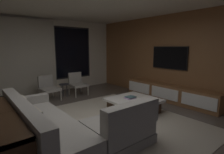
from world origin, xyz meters
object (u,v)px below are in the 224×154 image
object	(u,v)px
sectional_couch	(64,128)
mounted_tv	(169,58)
coffee_table	(134,105)
media_console	(170,93)
side_stool	(64,86)
accent_chair_near_window	(77,83)
accent_chair_by_curtain	(48,87)
book_stack_on_coffee_table	(130,97)
console_table_behind_couch	(2,134)

from	to	relation	value
sectional_couch	mounted_tv	distance (m)	3.97
coffee_table	media_console	size ratio (longest dim) A/B	0.37
side_stool	accent_chair_near_window	bearing A→B (deg)	4.68
coffee_table	accent_chair_near_window	world-z (taller)	accent_chair_near_window
accent_chair_by_curtain	book_stack_on_coffee_table	bearing A→B (deg)	-61.32
coffee_table	side_stool	distance (m)	2.61
mounted_tv	console_table_behind_couch	distance (m)	4.81
side_stool	media_console	size ratio (longest dim) A/B	0.15
accent_chair_by_curtain	media_console	bearing A→B (deg)	-41.16
accent_chair_near_window	accent_chair_by_curtain	xyz separation A→B (m)	(-1.04, -0.02, 0.00)
coffee_table	accent_chair_by_curtain	xyz separation A→B (m)	(-1.33, 2.49, 0.25)
accent_chair_near_window	side_stool	size ratio (longest dim) A/B	1.70
sectional_couch	side_stool	bearing A→B (deg)	65.83
coffee_table	console_table_behind_couch	size ratio (longest dim) A/B	0.55
accent_chair_near_window	side_stool	world-z (taller)	accent_chair_near_window
coffee_table	side_stool	bearing A→B (deg)	108.09
accent_chair_by_curtain	media_console	xyz separation A→B (m)	(2.89, -2.53, -0.18)
media_console	sectional_couch	bearing A→B (deg)	-175.90
accent_chair_by_curtain	media_console	distance (m)	3.84
accent_chair_near_window	console_table_behind_couch	distance (m)	3.79
sectional_couch	media_console	distance (m)	3.62
coffee_table	mounted_tv	bearing A→B (deg)	5.20
sectional_couch	console_table_behind_couch	distance (m)	0.93
console_table_behind_couch	accent_chair_near_window	bearing A→B (deg)	45.07
mounted_tv	console_table_behind_couch	xyz separation A→B (m)	(-4.71, -0.33, -0.93)
book_stack_on_coffee_table	mounted_tv	bearing A→B (deg)	1.74
book_stack_on_coffee_table	media_console	bearing A→B (deg)	-5.21
book_stack_on_coffee_table	accent_chair_by_curtain	size ratio (longest dim) A/B	0.34
accent_chair_by_curtain	mounted_tv	bearing A→B (deg)	-37.17
coffee_table	accent_chair_near_window	xyz separation A→B (m)	(-0.29, 2.51, 0.25)
book_stack_on_coffee_table	accent_chair_by_curtain	distance (m)	2.72
coffee_table	media_console	xyz separation A→B (m)	(1.56, -0.04, 0.06)
side_stool	sectional_couch	bearing A→B (deg)	-114.17
mounted_tv	side_stool	bearing A→B (deg)	137.83
side_stool	accent_chair_by_curtain	bearing A→B (deg)	177.98
accent_chair_by_curtain	mounted_tv	world-z (taller)	mounted_tv
coffee_table	media_console	bearing A→B (deg)	-1.44
accent_chair_by_curtain	coffee_table	bearing A→B (deg)	-61.92
book_stack_on_coffee_table	console_table_behind_couch	bearing A→B (deg)	-174.64
coffee_table	mounted_tv	world-z (taller)	mounted_tv
accent_chair_by_curtain	console_table_behind_couch	size ratio (longest dim) A/B	0.37
sectional_couch	side_stool	world-z (taller)	sectional_couch
accent_chair_near_window	media_console	size ratio (longest dim) A/B	0.25
side_stool	console_table_behind_couch	size ratio (longest dim) A/B	0.22
coffee_table	mounted_tv	xyz separation A→B (m)	(1.75, 0.16, 1.16)
sectional_couch	accent_chair_near_window	bearing A→B (deg)	57.91
accent_chair_by_curtain	accent_chair_near_window	bearing A→B (deg)	1.34
mounted_tv	console_table_behind_couch	world-z (taller)	mounted_tv
accent_chair_near_window	accent_chair_by_curtain	size ratio (longest dim) A/B	1.00
side_stool	book_stack_on_coffee_table	bearing A→B (deg)	-71.68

